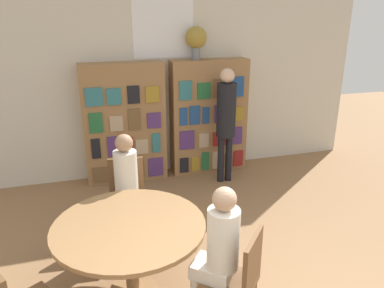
# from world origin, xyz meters

# --- Properties ---
(wall_back) EXTENTS (6.40, 0.07, 3.00)m
(wall_back) POSITION_xyz_m (0.00, 3.91, 1.51)
(wall_back) COLOR beige
(wall_back) RESTS_ON ground_plane
(bookshelf_left) EXTENTS (1.20, 0.34, 1.78)m
(bookshelf_left) POSITION_xyz_m (-0.66, 3.71, 0.89)
(bookshelf_left) COLOR olive
(bookshelf_left) RESTS_ON ground_plane
(bookshelf_right) EXTENTS (1.20, 0.34, 1.78)m
(bookshelf_right) POSITION_xyz_m (0.66, 3.71, 0.89)
(bookshelf_right) COLOR olive
(bookshelf_right) RESTS_ON ground_plane
(flower_vase) EXTENTS (0.32, 0.32, 0.48)m
(flower_vase) POSITION_xyz_m (0.45, 3.72, 2.08)
(flower_vase) COLOR slate
(flower_vase) RESTS_ON bookshelf_right
(reading_table) EXTENTS (1.34, 1.34, 0.73)m
(reading_table) POSITION_xyz_m (-0.93, 1.19, 0.62)
(reading_table) COLOR olive
(reading_table) RESTS_ON ground_plane
(chair_left_side) EXTENTS (0.44, 0.44, 0.90)m
(chair_left_side) POSITION_xyz_m (-0.83, 2.19, 0.51)
(chair_left_side) COLOR brown
(chair_left_side) RESTS_ON ground_plane
(chair_far_side) EXTENTS (0.56, 0.56, 0.90)m
(chair_far_side) POSITION_xyz_m (-0.18, 0.52, 0.51)
(chair_far_side) COLOR brown
(chair_far_side) RESTS_ON ground_plane
(seated_reader_left) EXTENTS (0.28, 0.38, 1.26)m
(seated_reader_left) POSITION_xyz_m (-0.85, 2.01, 0.72)
(seated_reader_left) COLOR beige
(seated_reader_left) RESTS_ON ground_plane
(seated_reader_right) EXTENTS (0.41, 0.40, 1.26)m
(seated_reader_right) POSITION_xyz_m (-0.32, 0.64, 0.71)
(seated_reader_right) COLOR silver
(seated_reader_right) RESTS_ON ground_plane
(librarian_standing) EXTENTS (0.28, 0.55, 1.71)m
(librarian_standing) POSITION_xyz_m (0.75, 3.21, 1.04)
(librarian_standing) COLOR black
(librarian_standing) RESTS_ON ground_plane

